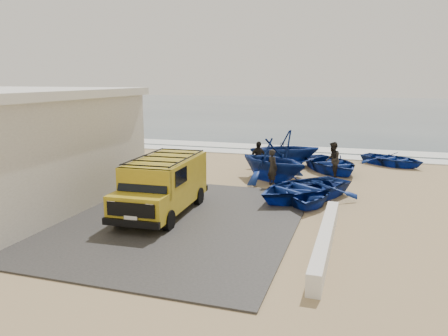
# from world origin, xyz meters

# --- Properties ---
(ground) EXTENTS (160.00, 160.00, 0.00)m
(ground) POSITION_xyz_m (0.00, 0.00, 0.00)
(ground) COLOR tan
(slab) EXTENTS (12.00, 10.00, 0.05)m
(slab) POSITION_xyz_m (-2.00, -2.00, 0.03)
(slab) COLOR #373532
(slab) RESTS_ON ground
(ocean) EXTENTS (180.00, 88.00, 0.01)m
(ocean) POSITION_xyz_m (0.00, 56.00, 0.00)
(ocean) COLOR #385166
(ocean) RESTS_ON ground
(surf_line) EXTENTS (180.00, 1.60, 0.06)m
(surf_line) POSITION_xyz_m (0.00, 12.00, 0.03)
(surf_line) COLOR white
(surf_line) RESTS_ON ground
(surf_wash) EXTENTS (180.00, 2.20, 0.04)m
(surf_wash) POSITION_xyz_m (0.00, 14.50, 0.02)
(surf_wash) COLOR white
(surf_wash) RESTS_ON ground
(parapet) EXTENTS (0.35, 6.00, 0.55)m
(parapet) POSITION_xyz_m (5.00, -3.00, 0.28)
(parapet) COLOR silver
(parapet) RESTS_ON ground
(van) EXTENTS (2.08, 4.79, 2.02)m
(van) POSITION_xyz_m (-0.73, -1.41, 1.09)
(van) COLOR gold
(van) RESTS_ON ground
(boat_near_left) EXTENTS (2.94, 3.89, 0.76)m
(boat_near_left) POSITION_xyz_m (3.89, 1.58, 0.38)
(boat_near_left) COLOR navy
(boat_near_left) RESTS_ON ground
(boat_near_right) EXTENTS (5.10, 5.37, 0.91)m
(boat_near_right) POSITION_xyz_m (3.69, 1.90, 0.45)
(boat_near_right) COLOR navy
(boat_near_right) RESTS_ON ground
(boat_mid_left) EXTENTS (4.90, 4.73, 1.98)m
(boat_mid_left) POSITION_xyz_m (1.91, 4.70, 0.99)
(boat_mid_left) COLOR navy
(boat_mid_left) RESTS_ON ground
(boat_mid_right) EXTENTS (4.77, 5.10, 0.86)m
(boat_mid_right) POSITION_xyz_m (4.34, 7.62, 0.43)
(boat_mid_right) COLOR navy
(boat_mid_right) RESTS_ON ground
(boat_far_left) EXTENTS (4.74, 4.48, 1.98)m
(boat_far_left) POSITION_xyz_m (1.85, 8.29, 0.99)
(boat_far_left) COLOR navy
(boat_far_left) RESTS_ON ground
(boat_far_right) EXTENTS (4.19, 3.87, 0.71)m
(boat_far_right) POSITION_xyz_m (7.45, 10.28, 0.35)
(boat_far_right) COLOR navy
(boat_far_right) RESTS_ON ground
(fisherman_front) EXTENTS (0.70, 0.69, 1.63)m
(fisherman_front) POSITION_xyz_m (2.08, 3.86, 0.81)
(fisherman_front) COLOR black
(fisherman_front) RESTS_ON ground
(fisherman_middle) EXTENTS (0.66, 0.85, 1.73)m
(fisherman_middle) POSITION_xyz_m (4.52, 6.22, 0.87)
(fisherman_middle) COLOR black
(fisherman_middle) RESTS_ON ground
(fisherman_back) EXTENTS (0.92, 1.00, 1.64)m
(fisherman_back) POSITION_xyz_m (0.93, 5.96, 0.82)
(fisherman_back) COLOR black
(fisherman_back) RESTS_ON ground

